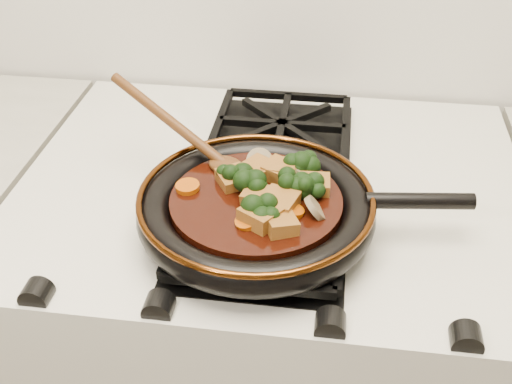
# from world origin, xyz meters

# --- Properties ---
(stove) EXTENTS (0.76, 0.60, 0.90)m
(stove) POSITION_xyz_m (0.00, 1.69, 0.45)
(stove) COLOR beige
(stove) RESTS_ON ground
(burner_grate_front) EXTENTS (0.23, 0.23, 0.03)m
(burner_grate_front) POSITION_xyz_m (0.00, 1.55, 0.91)
(burner_grate_front) COLOR black
(burner_grate_front) RESTS_ON stove
(burner_grate_back) EXTENTS (0.23, 0.23, 0.03)m
(burner_grate_back) POSITION_xyz_m (0.00, 1.83, 0.91)
(burner_grate_back) COLOR black
(burner_grate_back) RESTS_ON stove
(skillet) EXTENTS (0.44, 0.31, 0.05)m
(skillet) POSITION_xyz_m (-0.00, 1.57, 0.94)
(skillet) COLOR black
(skillet) RESTS_ON burner_grate_front
(braising_sauce) EXTENTS (0.23, 0.23, 0.02)m
(braising_sauce) POSITION_xyz_m (-0.01, 1.57, 0.95)
(braising_sauce) COLOR black
(braising_sauce) RESTS_ON skillet
(tofu_cube_0) EXTENTS (0.04, 0.04, 0.02)m
(tofu_cube_0) POSITION_xyz_m (0.02, 1.62, 0.97)
(tofu_cube_0) COLOR brown
(tofu_cube_0) RESTS_ON braising_sauce
(tofu_cube_1) EXTENTS (0.05, 0.05, 0.02)m
(tofu_cube_1) POSITION_xyz_m (0.03, 1.55, 0.97)
(tofu_cube_1) COLOR brown
(tofu_cube_1) RESTS_ON braising_sauce
(tofu_cube_2) EXTENTS (0.05, 0.05, 0.02)m
(tofu_cube_2) POSITION_xyz_m (-0.01, 1.62, 0.97)
(tofu_cube_2) COLOR brown
(tofu_cube_2) RESTS_ON braising_sauce
(tofu_cube_3) EXTENTS (0.06, 0.06, 0.03)m
(tofu_cube_3) POSITION_xyz_m (0.00, 1.52, 0.97)
(tofu_cube_3) COLOR brown
(tofu_cube_3) RESTS_ON braising_sauce
(tofu_cube_4) EXTENTS (0.05, 0.06, 0.02)m
(tofu_cube_4) POSITION_xyz_m (-0.04, 1.60, 0.97)
(tofu_cube_4) COLOR brown
(tofu_cube_4) RESTS_ON braising_sauce
(tofu_cube_5) EXTENTS (0.04, 0.04, 0.02)m
(tofu_cube_5) POSITION_xyz_m (0.07, 1.60, 0.97)
(tofu_cube_5) COLOR brown
(tofu_cube_5) RESTS_ON braising_sauce
(tofu_cube_6) EXTENTS (0.05, 0.05, 0.03)m
(tofu_cube_6) POSITION_xyz_m (0.03, 1.51, 0.97)
(tofu_cube_6) COLOR brown
(tofu_cube_6) RESTS_ON braising_sauce
(tofu_cube_7) EXTENTS (0.05, 0.04, 0.03)m
(tofu_cube_7) POSITION_xyz_m (-0.00, 1.56, 0.97)
(tofu_cube_7) COLOR brown
(tofu_cube_7) RESTS_ON braising_sauce
(tofu_cube_8) EXTENTS (0.05, 0.05, 0.03)m
(tofu_cube_8) POSITION_xyz_m (0.02, 1.62, 0.97)
(tofu_cube_8) COLOR brown
(tofu_cube_8) RESTS_ON braising_sauce
(broccoli_floret_0) EXTENTS (0.07, 0.08, 0.07)m
(broccoli_floret_0) POSITION_xyz_m (-0.04, 1.59, 0.97)
(broccoli_floret_0) COLOR black
(broccoli_floret_0) RESTS_ON braising_sauce
(broccoli_floret_1) EXTENTS (0.07, 0.07, 0.07)m
(broccoli_floret_1) POSITION_xyz_m (-0.01, 1.58, 0.97)
(broccoli_floret_1) COLOR black
(broccoli_floret_1) RESTS_ON braising_sauce
(broccoli_floret_2) EXTENTS (0.08, 0.08, 0.06)m
(broccoli_floret_2) POSITION_xyz_m (0.04, 1.59, 0.97)
(broccoli_floret_2) COLOR black
(broccoli_floret_2) RESTS_ON braising_sauce
(broccoli_floret_3) EXTENTS (0.08, 0.09, 0.06)m
(broccoli_floret_3) POSITION_xyz_m (0.01, 1.53, 0.97)
(broccoli_floret_3) COLOR black
(broccoli_floret_3) RESTS_ON braising_sauce
(broccoli_floret_4) EXTENTS (0.07, 0.07, 0.05)m
(broccoli_floret_4) POSITION_xyz_m (0.06, 1.59, 0.97)
(broccoli_floret_4) COLOR black
(broccoli_floret_4) RESTS_ON braising_sauce
(broccoli_floret_5) EXTENTS (0.09, 0.09, 0.06)m
(broccoli_floret_5) POSITION_xyz_m (0.05, 1.64, 0.97)
(broccoli_floret_5) COLOR black
(broccoli_floret_5) RESTS_ON braising_sauce
(carrot_coin_0) EXTENTS (0.03, 0.03, 0.02)m
(carrot_coin_0) POSITION_xyz_m (0.03, 1.62, 0.96)
(carrot_coin_0) COLOR #A64404
(carrot_coin_0) RESTS_ON braising_sauce
(carrot_coin_1) EXTENTS (0.03, 0.03, 0.02)m
(carrot_coin_1) POSITION_xyz_m (-0.01, 1.51, 0.96)
(carrot_coin_1) COLOR #A64404
(carrot_coin_1) RESTS_ON braising_sauce
(carrot_coin_2) EXTENTS (0.03, 0.03, 0.01)m
(carrot_coin_2) POSITION_xyz_m (0.03, 1.61, 0.96)
(carrot_coin_2) COLOR #A64404
(carrot_coin_2) RESTS_ON braising_sauce
(carrot_coin_3) EXTENTS (0.03, 0.03, 0.01)m
(carrot_coin_3) POSITION_xyz_m (-0.10, 1.57, 0.96)
(carrot_coin_3) COLOR #A64404
(carrot_coin_3) RESTS_ON braising_sauce
(carrot_coin_4) EXTENTS (0.03, 0.03, 0.02)m
(carrot_coin_4) POSITION_xyz_m (-0.03, 1.60, 0.96)
(carrot_coin_4) COLOR #A64404
(carrot_coin_4) RESTS_ON braising_sauce
(carrot_coin_5) EXTENTS (0.03, 0.03, 0.02)m
(carrot_coin_5) POSITION_xyz_m (0.04, 1.54, 0.96)
(carrot_coin_5) COLOR #A64404
(carrot_coin_5) RESTS_ON braising_sauce
(mushroom_slice_0) EXTENTS (0.04, 0.04, 0.03)m
(mushroom_slice_0) POSITION_xyz_m (0.07, 1.55, 0.97)
(mushroom_slice_0) COLOR brown
(mushroom_slice_0) RESTS_ON braising_sauce
(mushroom_slice_1) EXTENTS (0.05, 0.04, 0.03)m
(mushroom_slice_1) POSITION_xyz_m (-0.01, 1.65, 0.97)
(mushroom_slice_1) COLOR brown
(mushroom_slice_1) RESTS_ON braising_sauce
(mushroom_slice_2) EXTENTS (0.05, 0.05, 0.02)m
(mushroom_slice_2) POSITION_xyz_m (0.06, 1.62, 0.97)
(mushroom_slice_2) COLOR brown
(mushroom_slice_2) RESTS_ON braising_sauce
(wooden_spoon) EXTENTS (0.14, 0.10, 0.23)m
(wooden_spoon) POSITION_xyz_m (-0.11, 1.66, 0.98)
(wooden_spoon) COLOR #4B2910
(wooden_spoon) RESTS_ON braising_sauce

